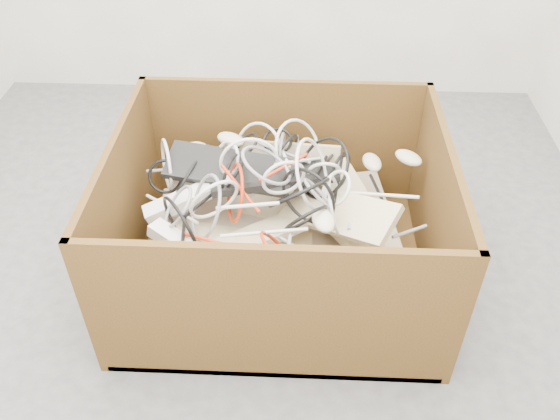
{
  "coord_description": "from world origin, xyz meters",
  "views": [
    {
      "loc": [
        0.21,
        -1.54,
        1.64
      ],
      "look_at": [
        0.14,
        0.04,
        0.3
      ],
      "focal_mm": 37.19,
      "sensor_mm": 36.0,
      "label": 1
    }
  ],
  "objects_px": {
    "power_strip_left": "(189,197)",
    "vga_plug": "(366,223)",
    "cardboard_box": "(276,244)",
    "power_strip_right": "(189,250)"
  },
  "relations": [
    {
      "from": "cardboard_box",
      "to": "vga_plug",
      "type": "xyz_separation_m",
      "value": [
        0.31,
        -0.09,
        0.2
      ]
    },
    {
      "from": "cardboard_box",
      "to": "power_strip_right",
      "type": "xyz_separation_m",
      "value": [
        -0.27,
        -0.23,
        0.18
      ]
    },
    {
      "from": "cardboard_box",
      "to": "power_strip_left",
      "type": "height_order",
      "value": "cardboard_box"
    },
    {
      "from": "power_strip_left",
      "to": "vga_plug",
      "type": "distance_m",
      "value": 0.62
    },
    {
      "from": "cardboard_box",
      "to": "power_strip_left",
      "type": "bearing_deg",
      "value": 177.61
    },
    {
      "from": "power_strip_right",
      "to": "vga_plug",
      "type": "distance_m",
      "value": 0.59
    },
    {
      "from": "power_strip_left",
      "to": "power_strip_right",
      "type": "distance_m",
      "value": 0.25
    },
    {
      "from": "power_strip_left",
      "to": "power_strip_right",
      "type": "bearing_deg",
      "value": -101.9
    },
    {
      "from": "cardboard_box",
      "to": "vga_plug",
      "type": "distance_m",
      "value": 0.38
    },
    {
      "from": "cardboard_box",
      "to": "power_strip_right",
      "type": "bearing_deg",
      "value": -139.25
    }
  ]
}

